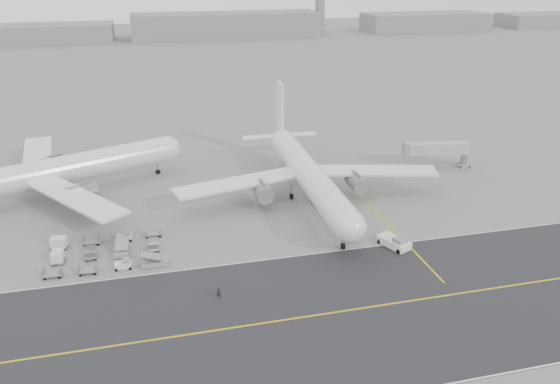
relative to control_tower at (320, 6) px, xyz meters
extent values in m
plane|color=gray|center=(-100.00, -265.00, -16.25)|extent=(700.00, 700.00, 0.00)
cube|color=#2A2A2D|center=(-95.00, -283.00, -16.24)|extent=(220.00, 32.00, 0.02)
cube|color=gold|center=(-95.00, -283.00, -16.22)|extent=(220.00, 0.30, 0.01)
cube|color=silver|center=(-95.00, -267.20, -16.22)|extent=(220.00, 0.25, 0.01)
cube|color=gold|center=(-70.00, -260.00, -16.23)|extent=(0.30, 40.00, 0.01)
cylinder|color=gray|center=(0.00, 0.00, -2.25)|extent=(6.00, 6.00, 28.00)
cylinder|color=white|center=(-127.86, -232.39, -10.84)|extent=(44.79, 21.76, 5.28)
sphere|color=white|center=(-106.43, -223.97, -10.84)|extent=(5.17, 5.17, 5.17)
cube|color=white|center=(-123.82, -245.74, -11.50)|extent=(19.24, 23.84, 0.45)
cube|color=white|center=(-133.99, -219.87, -11.50)|extent=(8.85, 25.79, 0.45)
cylinder|color=slate|center=(-123.32, -240.87, -12.82)|extent=(6.42, 5.10, 3.27)
cylinder|color=slate|center=(-130.31, -223.10, -12.82)|extent=(6.42, 5.10, 3.27)
cylinder|color=black|center=(-109.04, -225.00, -15.76)|extent=(1.11, 0.83, 1.00)
cylinder|color=black|center=(-128.27, -235.96, -15.76)|extent=(1.11, 0.83, 1.00)
cylinder|color=black|center=(-130.59, -230.06, -15.76)|extent=(1.11, 0.83, 1.00)
cylinder|color=gray|center=(-109.04, -225.00, -14.37)|extent=(0.36, 0.36, 2.77)
cylinder|color=white|center=(-80.86, -246.92, -10.93)|extent=(5.54, 45.37, 5.20)
sphere|color=white|center=(-81.03, -269.59, -10.93)|extent=(5.09, 5.09, 5.09)
cone|color=white|center=(-80.68, -223.15, -10.54)|extent=(4.74, 8.88, 4.68)
cube|color=white|center=(-80.67, -222.60, -3.35)|extent=(0.54, 4.98, 11.06)
cube|color=white|center=(-85.23, -222.29, -10.41)|extent=(8.31, 2.55, 0.25)
cube|color=white|center=(-76.11, -222.35, -10.41)|extent=(8.31, 2.55, 0.25)
cube|color=white|center=(-94.53, -245.71, -11.58)|extent=(25.48, 11.21, 0.45)
cube|color=white|center=(-67.17, -245.92, -11.58)|extent=(25.47, 11.55, 0.45)
cylinder|color=slate|center=(-90.26, -247.96, -12.88)|extent=(3.26, 5.55, 3.22)
cylinder|color=slate|center=(-71.47, -248.10, -12.88)|extent=(3.26, 5.55, 3.22)
cylinder|color=black|center=(-81.01, -266.82, -15.69)|extent=(0.51, 1.13, 1.13)
cylinder|color=black|center=(-83.96, -245.24, -15.69)|extent=(0.51, 1.13, 1.13)
cylinder|color=black|center=(-77.73, -245.29, -15.69)|extent=(0.51, 1.13, 1.13)
cylinder|color=gray|center=(-81.01, -266.82, -14.33)|extent=(0.36, 0.36, 2.73)
cube|color=white|center=(-72.55, -267.96, -15.50)|extent=(4.62, 6.11, 1.24)
cube|color=gray|center=(-72.06, -269.10, -14.57)|extent=(2.50, 2.40, 0.80)
cylinder|color=gray|center=(-73.88, -264.86, -15.81)|extent=(1.04, 2.18, 0.14)
cylinder|color=black|center=(-72.77, -270.37, -15.85)|extent=(0.64, 0.87, 0.80)
cylinder|color=black|center=(-70.64, -269.46, -15.85)|extent=(0.64, 0.87, 0.80)
cylinder|color=black|center=(-74.45, -266.46, -15.85)|extent=(0.64, 0.87, 0.80)
cylinder|color=black|center=(-72.33, -265.54, -15.85)|extent=(0.64, 0.87, 0.80)
cylinder|color=gray|center=(-41.08, -237.00, -14.33)|extent=(1.54, 1.54, 3.85)
cube|color=gray|center=(-41.08, -237.00, -15.92)|extent=(2.93, 2.93, 0.67)
cube|color=#AFAEB3|center=(-47.70, -235.75, -11.82)|extent=(14.70, 5.33, 2.50)
cube|color=gray|center=(-54.52, -234.46, -11.82)|extent=(1.71, 3.24, 2.89)
cylinder|color=black|center=(-39.84, -236.15, -15.96)|extent=(0.39, 0.62, 0.58)
imported|color=black|center=(-102.68, -275.78, -15.41)|extent=(0.66, 0.47, 1.68)
camera|label=1|loc=(-109.82, -340.41, 27.67)|focal=35.00mm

